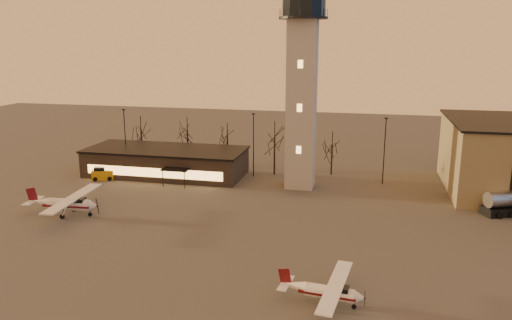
# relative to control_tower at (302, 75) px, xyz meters

# --- Properties ---
(ground) EXTENTS (220.00, 220.00, 0.00)m
(ground) POSITION_rel_control_tower_xyz_m (0.00, -30.00, -16.33)
(ground) COLOR #3C3937
(ground) RESTS_ON ground
(control_tower) EXTENTS (6.80, 6.80, 32.60)m
(control_tower) POSITION_rel_control_tower_xyz_m (0.00, 0.00, 0.00)
(control_tower) COLOR #A4A29B
(control_tower) RESTS_ON ground
(terminal) EXTENTS (25.40, 12.20, 4.30)m
(terminal) POSITION_rel_control_tower_xyz_m (-21.99, 1.98, -14.17)
(terminal) COLOR black
(terminal) RESTS_ON ground
(light_poles) EXTENTS (58.50, 12.25, 10.14)m
(light_poles) POSITION_rel_control_tower_xyz_m (0.50, 1.00, -10.92)
(light_poles) COLOR black
(light_poles) RESTS_ON ground
(tree_row) EXTENTS (37.20, 9.20, 8.80)m
(tree_row) POSITION_rel_control_tower_xyz_m (-13.70, 9.16, -10.39)
(tree_row) COLOR black
(tree_row) RESTS_ON ground
(cessna_front) EXTENTS (7.67, 9.67, 2.65)m
(cessna_front) POSITION_rel_control_tower_xyz_m (7.24, -33.41, -15.42)
(cessna_front) COLOR white
(cessna_front) RESTS_ON ground
(cessna_rear) EXTENTS (9.83, 12.40, 3.41)m
(cessna_rear) POSITION_rel_control_tower_xyz_m (-25.87, -18.82, -15.16)
(cessna_rear) COLOR silver
(cessna_rear) RESTS_ON ground
(service_cart) EXTENTS (3.67, 2.96, 2.06)m
(service_cart) POSITION_rel_control_tower_xyz_m (-30.52, -3.02, -15.54)
(service_cart) COLOR #C2870B
(service_cart) RESTS_ON ground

